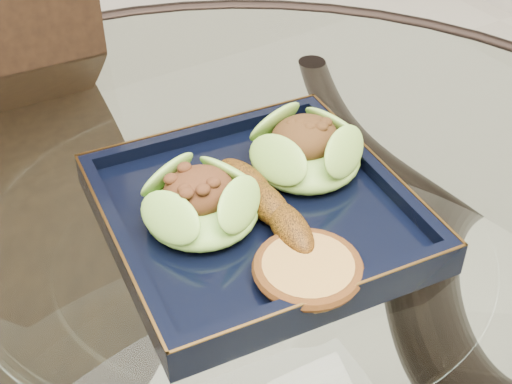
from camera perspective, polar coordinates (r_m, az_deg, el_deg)
navy_plate at (r=0.67m, az=0.00°, el=-2.00°), size 0.30×0.30×0.02m
lettuce_wrap_left at (r=0.64m, az=-4.42°, el=-1.07°), size 0.10×0.10×0.04m
lettuce_wrap_right at (r=0.70m, az=4.00°, el=3.18°), size 0.12×0.12×0.04m
roasted_plantain at (r=0.65m, az=0.87°, el=-0.92°), size 0.03×0.15×0.03m
crumb_patty at (r=0.59m, az=4.17°, el=-6.26°), size 0.08×0.08×0.02m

